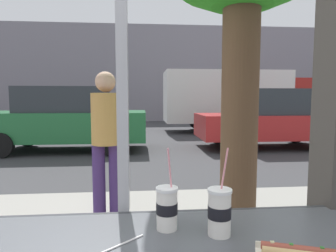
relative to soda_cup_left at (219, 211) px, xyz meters
name	(u,v)px	position (x,y,z in m)	size (l,w,h in m)	color
ground_plane	(139,147)	(-0.37, 8.23, -1.09)	(60.00, 60.00, 0.00)	#38383A
sidewalk_strip	(134,242)	(-0.37, 1.83, -1.01)	(16.00, 2.80, 0.16)	gray
window_wall	(122,36)	(-0.37, 0.31, 0.69)	(2.69, 0.20, 2.90)	#423D38
building_facade_far	(140,74)	(-0.37, 19.06, 1.99)	(28.00, 1.20, 6.15)	gray
soda_cup_left	(219,211)	(0.00, 0.00, 0.00)	(0.09, 0.09, 0.33)	silver
soda_cup_right	(167,207)	(-0.19, 0.07, 0.00)	(0.09, 0.09, 0.32)	silver
loose_straw	(122,244)	(-0.36, -0.05, -0.09)	(0.01, 0.01, 0.19)	white
parked_car_green	(66,119)	(-2.43, 7.68, -0.18)	(4.49, 2.05, 1.81)	#236B38
parked_car_red	(270,119)	(3.57, 7.68, -0.20)	(4.27, 2.04, 1.77)	red
box_truck	(242,98)	(4.21, 12.14, 0.41)	(7.09, 2.44, 2.67)	silver
pedestrian	(106,136)	(-0.67, 2.25, 0.01)	(0.32, 0.32, 1.63)	#3D275F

